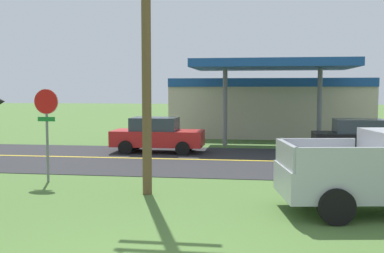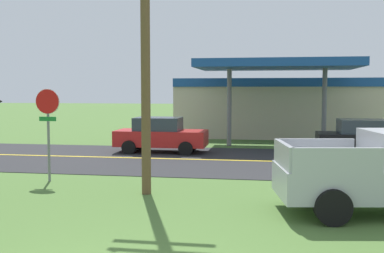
{
  "view_description": "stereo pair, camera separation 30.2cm",
  "coord_description": "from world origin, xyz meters",
  "px_view_note": "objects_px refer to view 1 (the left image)",
  "views": [
    {
      "loc": [
        1.95,
        -5.84,
        2.91
      ],
      "look_at": [
        0.0,
        8.0,
        1.8
      ],
      "focal_mm": 43.07,
      "sensor_mm": 36.0,
      "label": 1
    },
    {
      "loc": [
        2.25,
        -5.8,
        2.91
      ],
      "look_at": [
        0.0,
        8.0,
        1.8
      ],
      "focal_mm": 43.07,
      "sensor_mm": 36.0,
      "label": 2
    }
  ],
  "objects_px": {
    "utility_pole": "(146,34)",
    "car_black_near_lane": "(362,138)",
    "stop_sign": "(47,118)",
    "car_red_far_lane": "(157,135)",
    "gas_station": "(269,105)"
  },
  "relations": [
    {
      "from": "stop_sign",
      "to": "gas_station",
      "type": "xyz_separation_m",
      "value": [
        7.3,
        16.03,
        -0.08
      ]
    },
    {
      "from": "utility_pole",
      "to": "gas_station",
      "type": "height_order",
      "value": "utility_pole"
    },
    {
      "from": "utility_pole",
      "to": "car_red_far_lane",
      "type": "bearing_deg",
      "value": 100.47
    },
    {
      "from": "stop_sign",
      "to": "car_black_near_lane",
      "type": "bearing_deg",
      "value": 32.98
    },
    {
      "from": "utility_pole",
      "to": "car_black_near_lane",
      "type": "distance_m",
      "value": 11.89
    },
    {
      "from": "gas_station",
      "to": "car_black_near_lane",
      "type": "distance_m",
      "value": 9.68
    },
    {
      "from": "car_black_near_lane",
      "to": "utility_pole",
      "type": "bearing_deg",
      "value": -132.0
    },
    {
      "from": "utility_pole",
      "to": "car_black_near_lane",
      "type": "height_order",
      "value": "utility_pole"
    },
    {
      "from": "gas_station",
      "to": "car_red_far_lane",
      "type": "height_order",
      "value": "gas_station"
    },
    {
      "from": "stop_sign",
      "to": "car_red_far_lane",
      "type": "relative_size",
      "value": 0.7
    },
    {
      "from": "car_red_far_lane",
      "to": "stop_sign",
      "type": "bearing_deg",
      "value": -105.26
    },
    {
      "from": "stop_sign",
      "to": "gas_station",
      "type": "bearing_deg",
      "value": 65.52
    },
    {
      "from": "stop_sign",
      "to": "car_red_far_lane",
      "type": "xyz_separation_m",
      "value": [
        1.97,
        7.21,
        -1.2
      ]
    },
    {
      "from": "utility_pole",
      "to": "gas_station",
      "type": "bearing_deg",
      "value": 77.65
    },
    {
      "from": "car_black_near_lane",
      "to": "car_red_far_lane",
      "type": "bearing_deg",
      "value": 180.0
    }
  ]
}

